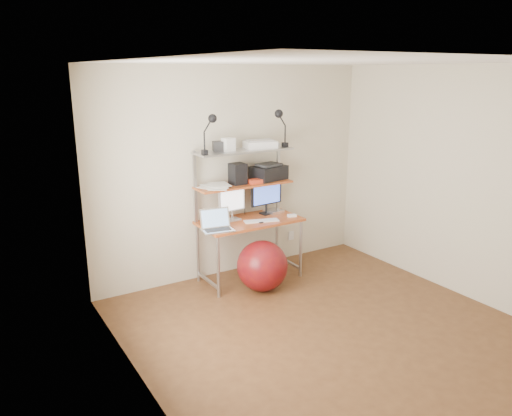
{
  "coord_description": "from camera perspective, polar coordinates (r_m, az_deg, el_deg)",
  "views": [
    {
      "loc": [
        -2.87,
        -3.36,
        2.42
      ],
      "look_at": [
        -0.09,
        1.15,
        0.97
      ],
      "focal_mm": 35.0,
      "sensor_mm": 36.0,
      "label": 1
    }
  ],
  "objects": [
    {
      "name": "box_grey",
      "position": [
        5.66,
        -4.38,
        7.04
      ],
      "size": [
        0.14,
        0.14,
        0.11
      ],
      "primitive_type": "cube",
      "rotation": [
        0.0,
        0.0,
        -0.31
      ],
      "color": "#2A2A2C",
      "rests_on": "top_shelf"
    },
    {
      "name": "room",
      "position": [
        4.57,
        8.58,
        0.34
      ],
      "size": [
        3.6,
        3.6,
        3.6
      ],
      "color": "brown",
      "rests_on": "ground"
    },
    {
      "name": "clip_lamp_right",
      "position": [
        5.89,
        2.77,
        10.03
      ],
      "size": [
        0.18,
        0.1,
        0.45
      ],
      "color": "black",
      "rests_on": "top_shelf"
    },
    {
      "name": "wall_outlet",
      "position": [
        6.69,
        4.04,
        -3.16
      ],
      "size": [
        0.08,
        0.01,
        0.12
      ],
      "primitive_type": "cube",
      "color": "white",
      "rests_on": "room"
    },
    {
      "name": "nas_cube",
      "position": [
        5.8,
        -2.11,
        3.93
      ],
      "size": [
        0.18,
        0.18,
        0.24
      ],
      "primitive_type": "cube",
      "rotation": [
        0.0,
        0.0,
        0.05
      ],
      "color": "black",
      "rests_on": "mid_shelf"
    },
    {
      "name": "box_white",
      "position": [
        5.66,
        -3.18,
        7.25
      ],
      "size": [
        0.14,
        0.12,
        0.15
      ],
      "primitive_type": "cube",
      "rotation": [
        0.0,
        0.0,
        0.14
      ],
      "color": "white",
      "rests_on": "top_shelf"
    },
    {
      "name": "mac_mini",
      "position": [
        6.14,
        2.02,
        -0.36
      ],
      "size": [
        0.22,
        0.22,
        0.04
      ],
      "primitive_type": "cube",
      "rotation": [
        0.0,
        0.0,
        0.15
      ],
      "color": "silver",
      "rests_on": "desktop"
    },
    {
      "name": "monitor_silver",
      "position": [
        5.8,
        -2.76,
        0.68
      ],
      "size": [
        0.36,
        0.15,
        0.4
      ],
      "rotation": [
        0.0,
        0.0,
        0.13
      ],
      "color": "silver",
      "rests_on": "desktop"
    },
    {
      "name": "phone",
      "position": [
        5.77,
        0.31,
        -1.51
      ],
      "size": [
        0.11,
        0.15,
        0.01
      ],
      "primitive_type": "cube",
      "rotation": [
        0.0,
        0.0,
        0.25
      ],
      "color": "black",
      "rests_on": "desktop"
    },
    {
      "name": "computer_desk",
      "position": [
        5.83,
        -1.04,
        0.8
      ],
      "size": [
        1.2,
        0.6,
        1.57
      ],
      "color": "#B45623",
      "rests_on": "ground"
    },
    {
      "name": "printer",
      "position": [
        6.05,
        1.45,
        4.12
      ],
      "size": [
        0.46,
        0.36,
        0.2
      ],
      "rotation": [
        0.0,
        0.0,
        0.2
      ],
      "color": "black",
      "rests_on": "mid_shelf"
    },
    {
      "name": "mouse",
      "position": [
        5.98,
        4.12,
        -0.86
      ],
      "size": [
        0.11,
        0.08,
        0.03
      ],
      "primitive_type": "cube",
      "rotation": [
        0.0,
        0.0,
        -0.22
      ],
      "color": "white",
      "rests_on": "desktop"
    },
    {
      "name": "red_box",
      "position": [
        5.86,
        -0.04,
        3.07
      ],
      "size": [
        0.17,
        0.12,
        0.05
      ],
      "primitive_type": "cube",
      "rotation": [
        0.0,
        0.0,
        -0.01
      ],
      "color": "red",
      "rests_on": "mid_shelf"
    },
    {
      "name": "clip_lamp_left",
      "position": [
        5.43,
        -5.19,
        9.42
      ],
      "size": [
        0.17,
        0.1,
        0.43
      ],
      "color": "black",
      "rests_on": "top_shelf"
    },
    {
      "name": "scanner",
      "position": [
        5.9,
        0.48,
        7.33
      ],
      "size": [
        0.4,
        0.3,
        0.1
      ],
      "rotation": [
        0.0,
        0.0,
        -0.2
      ],
      "color": "white",
      "rests_on": "top_shelf"
    },
    {
      "name": "keyboard",
      "position": [
        5.79,
        0.62,
        -1.47
      ],
      "size": [
        0.42,
        0.23,
        0.01
      ],
      "primitive_type": "cube",
      "rotation": [
        0.0,
        0.0,
        -0.29
      ],
      "color": "white",
      "rests_on": "desktop"
    },
    {
      "name": "paper_stack",
      "position": [
        5.67,
        -4.64,
        2.51
      ],
      "size": [
        0.39,
        0.41,
        0.03
      ],
      "color": "white",
      "rests_on": "mid_shelf"
    },
    {
      "name": "monitor_black",
      "position": [
        6.05,
        1.19,
        1.4
      ],
      "size": [
        0.45,
        0.14,
        0.45
      ],
      "rotation": [
        0.0,
        0.0,
        0.09
      ],
      "color": "black",
      "rests_on": "desktop"
    },
    {
      "name": "laptop",
      "position": [
        5.49,
        -4.55,
        -2.0
      ],
      "size": [
        0.37,
        0.32,
        0.29
      ],
      "rotation": [
        0.0,
        0.0,
        -0.16
      ],
      "color": "silver",
      "rests_on": "desktop"
    },
    {
      "name": "exercise_ball",
      "position": [
        5.69,
        0.72,
        -6.63
      ],
      "size": [
        0.58,
        0.58,
        0.58
      ],
      "primitive_type": "sphere",
      "color": "maroon",
      "rests_on": "floor"
    }
  ]
}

